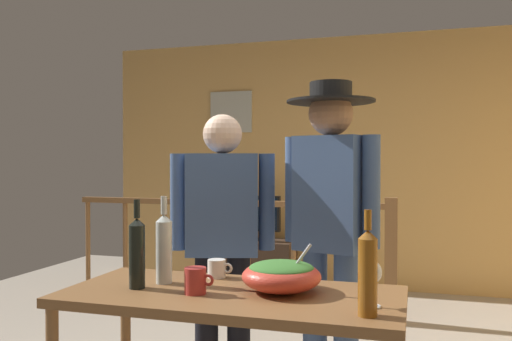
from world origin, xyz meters
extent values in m
cube|color=tan|center=(0.00, 2.87, 1.31)|extent=(5.30, 0.10, 2.62)
cube|color=#A7AA9E|center=(-1.29, 2.81, 1.86)|extent=(0.48, 0.03, 0.45)
cylinder|color=brown|center=(-2.40, 1.74, 0.46)|extent=(0.04, 0.04, 0.92)
cylinder|color=brown|center=(-1.99, 1.74, 0.46)|extent=(0.04, 0.04, 0.92)
cylinder|color=brown|center=(-1.58, 1.74, 0.46)|extent=(0.04, 0.04, 0.92)
cylinder|color=brown|center=(-1.17, 1.74, 0.46)|extent=(0.04, 0.04, 0.92)
cylinder|color=brown|center=(-0.76, 1.74, 0.46)|extent=(0.04, 0.04, 0.92)
cylinder|color=brown|center=(-0.35, 1.74, 0.46)|extent=(0.04, 0.04, 0.92)
cylinder|color=brown|center=(0.06, 1.74, 0.46)|extent=(0.04, 0.04, 0.92)
cylinder|color=brown|center=(0.47, 1.74, 0.46)|extent=(0.04, 0.04, 0.92)
cube|color=brown|center=(-0.97, 1.74, 0.95)|extent=(2.95, 0.07, 0.05)
cube|color=brown|center=(0.47, 1.74, 0.51)|extent=(0.10, 0.10, 1.02)
cube|color=#38281E|center=(-0.97, 2.52, 0.25)|extent=(0.90, 0.40, 0.50)
cube|color=black|center=(-0.97, 2.52, 0.51)|extent=(0.20, 0.12, 0.02)
cylinder|color=black|center=(-0.97, 2.52, 0.56)|extent=(0.03, 0.03, 0.08)
cube|color=black|center=(-0.97, 2.49, 0.78)|extent=(0.63, 0.06, 0.36)
cube|color=black|center=(-0.97, 2.46, 0.78)|extent=(0.58, 0.01, 0.33)
cube|color=brown|center=(-0.07, -0.68, 0.76)|extent=(1.40, 0.64, 0.04)
ellipsoid|color=#CC3D2D|center=(0.13, -0.62, 0.84)|extent=(0.33, 0.33, 0.13)
ellipsoid|color=#38702D|center=(0.13, -0.62, 0.87)|extent=(0.27, 0.27, 0.06)
cylinder|color=silver|center=(0.19, -0.62, 0.90)|extent=(0.12, 0.01, 0.17)
cylinder|color=silver|center=(0.50, -0.75, 0.78)|extent=(0.07, 0.07, 0.01)
cylinder|color=silver|center=(0.50, -0.75, 0.83)|extent=(0.01, 0.01, 0.09)
ellipsoid|color=silver|center=(0.50, -0.75, 0.91)|extent=(0.08, 0.08, 0.09)
cylinder|color=black|center=(-0.48, -0.74, 0.91)|extent=(0.07, 0.07, 0.27)
cone|color=black|center=(-0.48, -0.74, 1.06)|extent=(0.07, 0.07, 0.03)
cylinder|color=black|center=(-0.48, -0.74, 1.12)|extent=(0.03, 0.03, 0.08)
cylinder|color=brown|center=(0.50, -0.87, 0.91)|extent=(0.07, 0.07, 0.27)
cone|color=brown|center=(0.50, -0.87, 1.06)|extent=(0.07, 0.07, 0.03)
cylinder|color=brown|center=(0.50, -0.87, 1.11)|extent=(0.03, 0.03, 0.07)
cylinder|color=silver|center=(-0.41, -0.62, 0.91)|extent=(0.07, 0.07, 0.27)
cone|color=silver|center=(-0.41, -0.62, 1.07)|extent=(0.07, 0.07, 0.03)
cylinder|color=silver|center=(-0.41, -0.62, 1.12)|extent=(0.03, 0.03, 0.08)
cylinder|color=#B7332D|center=(-0.20, -0.75, 0.83)|extent=(0.09, 0.09, 0.11)
torus|color=#B7332D|center=(-0.14, -0.75, 0.84)|extent=(0.05, 0.01, 0.05)
cylinder|color=white|center=(-0.23, -0.45, 0.82)|extent=(0.08, 0.08, 0.08)
torus|color=white|center=(-0.17, -0.45, 0.82)|extent=(0.05, 0.01, 0.05)
cylinder|color=black|center=(-0.29, 0.06, 0.40)|extent=(0.13, 0.13, 0.80)
cylinder|color=black|center=(-0.46, 0.01, 0.40)|extent=(0.13, 0.13, 0.80)
cube|color=#3D5684|center=(-0.37, 0.03, 1.08)|extent=(0.44, 0.32, 0.56)
cylinder|color=#3D5684|center=(-0.14, 0.10, 1.09)|extent=(0.09, 0.09, 0.54)
cylinder|color=#3D5684|center=(-0.61, -0.04, 1.09)|extent=(0.09, 0.09, 0.54)
sphere|color=beige|center=(-0.37, 0.03, 1.47)|extent=(0.22, 0.22, 0.22)
cylinder|color=#3D5684|center=(0.32, 0.01, 0.42)|extent=(0.13, 0.13, 0.85)
cylinder|color=#3D5684|center=(0.14, 0.06, 0.42)|extent=(0.13, 0.13, 0.85)
cube|color=#3D5684|center=(0.23, 0.03, 1.15)|extent=(0.40, 0.31, 0.60)
cylinder|color=#3D5684|center=(0.45, -0.03, 1.16)|extent=(0.09, 0.09, 0.57)
cylinder|color=#3D5684|center=(0.02, 0.10, 1.16)|extent=(0.09, 0.09, 0.57)
sphere|color=#A37556|center=(0.23, 0.03, 1.57)|extent=(0.23, 0.23, 0.23)
cylinder|color=black|center=(0.23, 0.03, 1.63)|extent=(0.46, 0.46, 0.01)
cylinder|color=black|center=(0.23, 0.03, 1.68)|extent=(0.22, 0.22, 0.10)
camera|label=1|loc=(0.66, -2.75, 1.32)|focal=37.33mm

